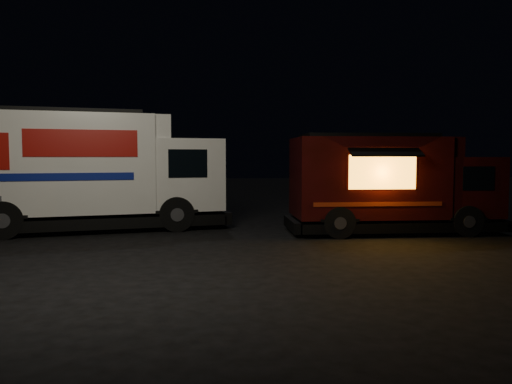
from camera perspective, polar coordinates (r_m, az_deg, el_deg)
name	(u,v)px	position (r m, az deg, el deg)	size (l,w,h in m)	color
ground	(249,247)	(12.28, -0.76, -6.31)	(80.00, 80.00, 0.00)	black
white_truck	(96,171)	(15.88, -17.81, 2.32)	(7.88, 2.69, 3.57)	white
red_truck	(393,184)	(15.09, 15.41, 0.94)	(6.15, 2.26, 2.86)	#35090A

